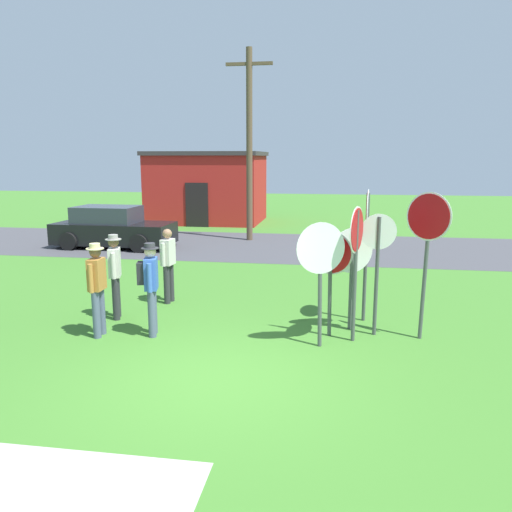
{
  "coord_description": "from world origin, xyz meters",
  "views": [
    {
      "loc": [
        1.73,
        -6.83,
        3.24
      ],
      "look_at": [
        0.18,
        3.02,
        1.3
      ],
      "focal_mm": 35.39,
      "sensor_mm": 36.0,
      "label": 1
    }
  ],
  "objects_px": {
    "stop_sign_leaning_left": "(356,249)",
    "stop_sign_nearest": "(427,238)",
    "stop_sign_rear_left": "(330,266)",
    "person_in_blue": "(115,271)",
    "stop_sign_center_cluster": "(378,255)",
    "person_with_sunhat": "(150,282)",
    "stop_sign_leaning_right": "(367,231)",
    "person_in_dark_shirt": "(97,284)",
    "stop_sign_tallest": "(320,262)",
    "parked_car_on_street": "(113,229)",
    "person_in_teal": "(168,261)",
    "utility_pole": "(249,142)",
    "stop_sign_rear_right": "(352,261)"
  },
  "relations": [
    {
      "from": "stop_sign_rear_left",
      "to": "stop_sign_center_cluster",
      "type": "bearing_deg",
      "value": 14.99
    },
    {
      "from": "stop_sign_center_cluster",
      "to": "person_in_blue",
      "type": "bearing_deg",
      "value": 178.0
    },
    {
      "from": "person_in_blue",
      "to": "utility_pole",
      "type": "bearing_deg",
      "value": 84.55
    },
    {
      "from": "stop_sign_leaning_right",
      "to": "stop_sign_nearest",
      "type": "xyz_separation_m",
      "value": [
        1.0,
        -0.87,
        0.02
      ]
    },
    {
      "from": "stop_sign_center_cluster",
      "to": "person_with_sunhat",
      "type": "bearing_deg",
      "value": -170.63
    },
    {
      "from": "parked_car_on_street",
      "to": "person_in_blue",
      "type": "relative_size",
      "value": 2.5
    },
    {
      "from": "person_in_blue",
      "to": "stop_sign_rear_left",
      "type": "bearing_deg",
      "value": -5.36
    },
    {
      "from": "stop_sign_leaning_right",
      "to": "person_in_dark_shirt",
      "type": "bearing_deg",
      "value": -160.9
    },
    {
      "from": "stop_sign_center_cluster",
      "to": "stop_sign_rear_left",
      "type": "relative_size",
      "value": 1.15
    },
    {
      "from": "utility_pole",
      "to": "parked_car_on_street",
      "type": "height_order",
      "value": "utility_pole"
    },
    {
      "from": "parked_car_on_street",
      "to": "stop_sign_nearest",
      "type": "height_order",
      "value": "stop_sign_nearest"
    },
    {
      "from": "stop_sign_rear_left",
      "to": "stop_sign_nearest",
      "type": "height_order",
      "value": "stop_sign_nearest"
    },
    {
      "from": "stop_sign_leaning_left",
      "to": "stop_sign_tallest",
      "type": "bearing_deg",
      "value": -151.9
    },
    {
      "from": "stop_sign_leaning_right",
      "to": "stop_sign_rear_left",
      "type": "distance_m",
      "value": 1.34
    },
    {
      "from": "parked_car_on_street",
      "to": "stop_sign_leaning_right",
      "type": "height_order",
      "value": "stop_sign_leaning_right"
    },
    {
      "from": "stop_sign_tallest",
      "to": "stop_sign_nearest",
      "type": "height_order",
      "value": "stop_sign_nearest"
    },
    {
      "from": "stop_sign_rear_left",
      "to": "stop_sign_tallest",
      "type": "distance_m",
      "value": 0.54
    },
    {
      "from": "stop_sign_rear_left",
      "to": "stop_sign_nearest",
      "type": "relative_size",
      "value": 0.74
    },
    {
      "from": "stop_sign_tallest",
      "to": "person_in_blue",
      "type": "height_order",
      "value": "stop_sign_tallest"
    },
    {
      "from": "stop_sign_tallest",
      "to": "person_with_sunhat",
      "type": "relative_size",
      "value": 1.26
    },
    {
      "from": "stop_sign_leaning_left",
      "to": "stop_sign_nearest",
      "type": "xyz_separation_m",
      "value": [
        1.24,
        0.35,
        0.17
      ]
    },
    {
      "from": "utility_pole",
      "to": "stop_sign_tallest",
      "type": "distance_m",
      "value": 11.96
    },
    {
      "from": "stop_sign_rear_right",
      "to": "person_in_blue",
      "type": "distance_m",
      "value": 4.72
    },
    {
      "from": "utility_pole",
      "to": "person_in_teal",
      "type": "bearing_deg",
      "value": -91.94
    },
    {
      "from": "utility_pole",
      "to": "stop_sign_nearest",
      "type": "distance_m",
      "value": 11.91
    },
    {
      "from": "stop_sign_rear_right",
      "to": "person_in_teal",
      "type": "relative_size",
      "value": 1.16
    },
    {
      "from": "stop_sign_nearest",
      "to": "person_in_blue",
      "type": "relative_size",
      "value": 1.53
    },
    {
      "from": "stop_sign_rear_left",
      "to": "stop_sign_nearest",
      "type": "bearing_deg",
      "value": 6.16
    },
    {
      "from": "person_with_sunhat",
      "to": "parked_car_on_street",
      "type": "bearing_deg",
      "value": 118.43
    },
    {
      "from": "person_in_blue",
      "to": "stop_sign_nearest",
      "type": "bearing_deg",
      "value": -2.14
    },
    {
      "from": "person_in_teal",
      "to": "person_in_dark_shirt",
      "type": "relative_size",
      "value": 0.97
    },
    {
      "from": "stop_sign_nearest",
      "to": "person_in_teal",
      "type": "bearing_deg",
      "value": 164.07
    },
    {
      "from": "person_in_blue",
      "to": "stop_sign_rear_right",
      "type": "bearing_deg",
      "value": 0.99
    },
    {
      "from": "parked_car_on_street",
      "to": "stop_sign_leaning_right",
      "type": "xyz_separation_m",
      "value": [
        8.71,
        -7.34,
        1.15
      ]
    },
    {
      "from": "parked_car_on_street",
      "to": "stop_sign_tallest",
      "type": "bearing_deg",
      "value": -48.46
    },
    {
      "from": "parked_car_on_street",
      "to": "person_with_sunhat",
      "type": "xyz_separation_m",
      "value": [
        4.79,
        -8.84,
        0.32
      ]
    },
    {
      "from": "stop_sign_center_cluster",
      "to": "person_in_dark_shirt",
      "type": "relative_size",
      "value": 1.3
    },
    {
      "from": "stop_sign_nearest",
      "to": "person_in_teal",
      "type": "height_order",
      "value": "stop_sign_nearest"
    },
    {
      "from": "stop_sign_center_cluster",
      "to": "stop_sign_tallest",
      "type": "xyz_separation_m",
      "value": [
        -1.01,
        -0.71,
        -0.01
      ]
    },
    {
      "from": "utility_pole",
      "to": "person_in_dark_shirt",
      "type": "bearing_deg",
      "value": -94.32
    },
    {
      "from": "stop_sign_center_cluster",
      "to": "stop_sign_nearest",
      "type": "distance_m",
      "value": 0.9
    },
    {
      "from": "utility_pole",
      "to": "stop_sign_nearest",
      "type": "xyz_separation_m",
      "value": [
        5.0,
        -10.62,
        -2.0
      ]
    },
    {
      "from": "stop_sign_leaning_left",
      "to": "stop_sign_nearest",
      "type": "bearing_deg",
      "value": 15.6
    },
    {
      "from": "stop_sign_rear_right",
      "to": "person_with_sunhat",
      "type": "relative_size",
      "value": 1.13
    },
    {
      "from": "parked_car_on_street",
      "to": "stop_sign_tallest",
      "type": "relative_size",
      "value": 1.99
    },
    {
      "from": "stop_sign_leaning_right",
      "to": "stop_sign_rear_left",
      "type": "xyz_separation_m",
      "value": [
        -0.68,
        -1.05,
        -0.5
      ]
    },
    {
      "from": "stop_sign_rear_right",
      "to": "person_in_teal",
      "type": "distance_m",
      "value": 4.22
    },
    {
      "from": "stop_sign_nearest",
      "to": "person_in_teal",
      "type": "distance_m",
      "value": 5.6
    },
    {
      "from": "stop_sign_rear_right",
      "to": "person_with_sunhat",
      "type": "bearing_deg",
      "value": -165.58
    },
    {
      "from": "stop_sign_nearest",
      "to": "stop_sign_center_cluster",
      "type": "bearing_deg",
      "value": 177.01
    }
  ]
}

